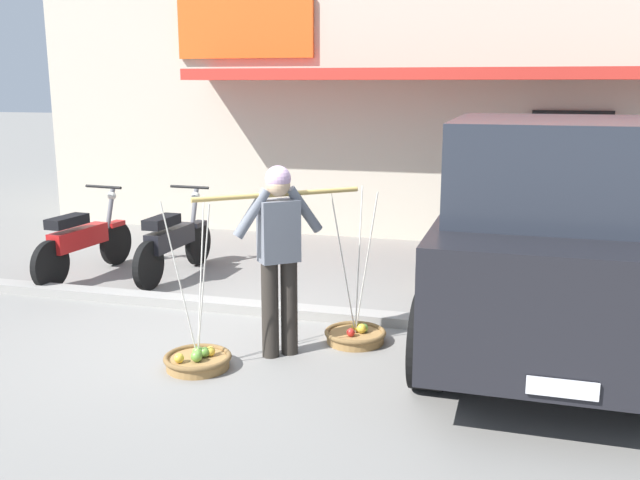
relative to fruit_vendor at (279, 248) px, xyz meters
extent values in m
plane|color=gray|center=(-0.58, 0.36, -0.98)|extent=(90.00, 90.00, 0.00)
cube|color=gray|center=(-0.58, 1.06, -0.93)|extent=(20.00, 0.24, 0.10)
cylinder|color=#2D2823|center=(0.07, 0.06, -0.55)|extent=(0.15, 0.15, 0.86)
cylinder|color=#2D2823|center=(-0.07, -0.06, -0.55)|extent=(0.15, 0.15, 0.86)
cube|color=slate|center=(0.00, 0.00, 0.15)|extent=(0.39, 0.37, 0.54)
sphere|color=#E0B78E|center=(0.00, 0.00, 0.56)|extent=(0.21, 0.21, 0.21)
sphere|color=#D1A8CC|center=(0.00, 0.00, 0.61)|extent=(0.22, 0.22, 0.22)
cylinder|color=slate|center=(0.19, 0.15, 0.32)|extent=(0.32, 0.28, 0.43)
cylinder|color=slate|center=(-0.19, -0.15, 0.32)|extent=(0.32, 0.28, 0.43)
cylinder|color=tan|center=(0.00, 0.00, 0.47)|extent=(1.19, 0.98, 0.04)
cylinder|color=#9E7542|center=(0.58, 0.47, -0.93)|extent=(0.53, 0.53, 0.09)
torus|color=brown|center=(0.58, 0.47, -0.88)|extent=(0.58, 0.58, 0.05)
sphere|color=red|center=(0.56, 0.37, -0.85)|extent=(0.08, 0.08, 0.08)
sphere|color=gold|center=(0.58, 0.51, -0.84)|extent=(0.09, 0.09, 0.09)
sphere|color=yellow|center=(0.64, 0.49, -0.84)|extent=(0.09, 0.09, 0.09)
sphere|color=#6FAB41|center=(0.65, 0.52, -0.84)|extent=(0.09, 0.09, 0.09)
cylinder|color=silver|center=(0.58, 0.60, -0.21)|extent=(0.01, 0.26, 1.36)
cylinder|color=silver|center=(0.48, 0.41, -0.21)|extent=(0.22, 0.14, 1.36)
cylinder|color=silver|center=(0.69, 0.41, -0.21)|extent=(0.22, 0.14, 1.36)
cylinder|color=#9E7542|center=(-0.58, -0.47, -0.93)|extent=(0.53, 0.53, 0.09)
torus|color=brown|center=(-0.58, -0.47, -0.88)|extent=(0.58, 0.58, 0.05)
sphere|color=#6CA840|center=(-0.58, -0.46, -0.84)|extent=(0.10, 0.10, 0.10)
sphere|color=yellow|center=(-0.50, -0.40, -0.84)|extent=(0.08, 0.08, 0.08)
sphere|color=gold|center=(-0.68, -0.62, -0.84)|extent=(0.08, 0.08, 0.08)
sphere|color=#649B3B|center=(-0.53, -0.44, -0.84)|extent=(0.09, 0.09, 0.09)
sphere|color=#69A23E|center=(-0.55, -0.55, -0.84)|extent=(0.10, 0.10, 0.10)
cylinder|color=silver|center=(-0.58, -0.35, -0.21)|extent=(0.01, 0.26, 1.36)
cylinder|color=silver|center=(-0.69, -0.54, -0.21)|extent=(0.22, 0.14, 1.36)
cylinder|color=silver|center=(-0.48, -0.54, -0.21)|extent=(0.22, 0.14, 1.36)
cylinder|color=black|center=(-3.13, 2.50, -0.69)|extent=(0.14, 0.59, 0.58)
cylinder|color=black|center=(-3.25, 1.26, -0.69)|extent=(0.14, 0.59, 0.58)
cube|color=red|center=(-3.13, 2.50, -0.43)|extent=(0.17, 0.29, 0.06)
cube|color=red|center=(-3.20, 1.78, -0.47)|extent=(0.29, 0.92, 0.24)
cube|color=black|center=(-3.22, 1.60, -0.23)|extent=(0.27, 0.58, 0.12)
cylinder|color=slate|center=(-3.14, 2.40, -0.30)|extent=(0.09, 0.30, 0.76)
cylinder|color=black|center=(-3.15, 2.32, 0.09)|extent=(0.54, 0.09, 0.04)
sphere|color=silver|center=(-3.13, 2.48, -0.05)|extent=(0.11, 0.11, 0.11)
cylinder|color=black|center=(-2.06, 2.77, -0.69)|extent=(0.11, 0.58, 0.58)
cylinder|color=black|center=(-2.12, 1.54, -0.69)|extent=(0.11, 0.58, 0.58)
cube|color=black|center=(-2.06, 2.77, -0.43)|extent=(0.15, 0.29, 0.06)
cube|color=black|center=(-2.10, 2.05, -0.47)|extent=(0.24, 0.91, 0.24)
cube|color=black|center=(-2.11, 1.87, -0.23)|extent=(0.25, 0.57, 0.12)
cylinder|color=slate|center=(-2.07, 2.67, -0.30)|extent=(0.07, 0.30, 0.76)
cylinder|color=black|center=(-2.07, 2.59, 0.09)|extent=(0.54, 0.06, 0.04)
sphere|color=silver|center=(-2.07, 2.75, -0.05)|extent=(0.11, 0.11, 0.11)
cube|color=black|center=(2.34, 1.10, -0.12)|extent=(2.00, 4.74, 0.96)
cube|color=#282D38|center=(2.32, 0.28, 0.74)|extent=(1.79, 1.92, 0.76)
cube|color=black|center=(2.36, 2.16, 0.46)|extent=(1.85, 2.39, 0.08)
cylinder|color=black|center=(1.36, -0.34, -0.60)|extent=(0.28, 0.77, 0.76)
cylinder|color=black|center=(3.32, 2.54, -0.60)|extent=(0.28, 0.77, 0.76)
cylinder|color=black|center=(1.42, 2.58, -0.60)|extent=(0.28, 0.77, 0.76)
cube|color=silver|center=(2.29, -1.27, -0.48)|extent=(0.44, 0.03, 0.12)
cube|color=beige|center=(0.75, 7.50, 1.12)|extent=(13.00, 5.00, 4.20)
cube|color=red|center=(0.75, 4.50, 1.52)|extent=(7.15, 1.00, 0.16)
cube|color=#DB5B1E|center=(-2.17, 4.95, 2.22)|extent=(2.20, 0.08, 0.90)
cube|color=black|center=(2.70, 4.98, 0.02)|extent=(1.10, 0.06, 2.00)
cube|color=olive|center=(1.31, 2.50, -0.82)|extent=(0.44, 0.36, 0.32)
camera|label=1|loc=(1.90, -5.64, 1.40)|focal=39.60mm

